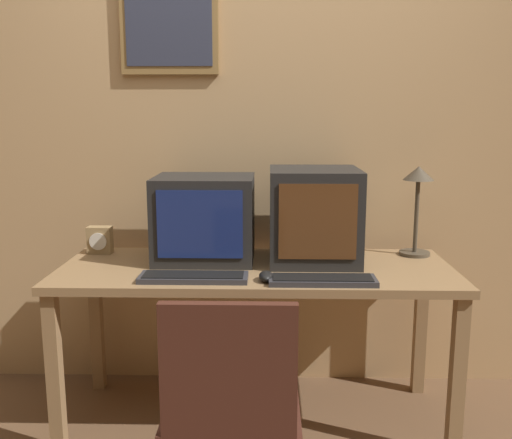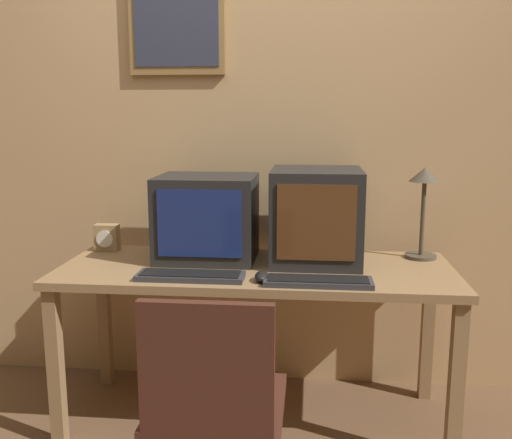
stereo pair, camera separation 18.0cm
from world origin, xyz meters
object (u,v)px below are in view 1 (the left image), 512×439
Objects in this scene: mouse_near_keyboard at (266,276)px; keyboard_main at (194,277)px; office_chair at (232,433)px; desk_clock at (100,240)px; keyboard_side at (322,280)px; monitor_left at (205,218)px; desk_lamp at (418,192)px; monitor_right at (314,215)px.

keyboard_main is at bearing 178.79° from mouse_near_keyboard.
office_chair reaches higher than mouse_near_keyboard.
desk_clock is at bearing 125.68° from office_chair.
monitor_left is at bearing 144.51° from keyboard_side.
desk_lamp reaches higher than keyboard_main.
desk_lamp is at bearing 12.61° from monitor_right.
monitor_left is 1.01× the size of keyboard_main.
monitor_left is 1.04× the size of keyboard_side.
keyboard_side is 1.13m from desk_clock.
monitor_left is 0.50m from monitor_right.
desk_clock reaches higher than keyboard_main.
desk_lamp is at bearing 44.21° from keyboard_side.
keyboard_main is 1.03× the size of keyboard_side.
monitor_left is at bearing -173.95° from desk_lamp.
monitor_left is 0.51× the size of office_chair.
desk_clock is 1.27m from office_chair.
monitor_right is at bearing -5.94° from desk_clock.
monitor_left is at bearing 129.65° from mouse_near_keyboard.
desk_lamp reaches higher than desk_clock.
office_chair is at bearing -110.26° from monitor_right.
office_chair is at bearing -129.71° from desk_lamp.
keyboard_side is 0.71m from office_chair.
mouse_near_keyboard is 0.88m from desk_lamp.
mouse_near_keyboard reaches higher than keyboard_side.
monitor_left is at bearing 101.60° from office_chair.
keyboard_side is (0.52, -0.03, 0.00)m from keyboard_main.
keyboard_main is at bearing -40.63° from desk_clock.
monitor_left is 0.65m from keyboard_side.
keyboard_side is at bearing -24.28° from desk_clock.
office_chair is (0.70, -0.97, -0.42)m from desk_clock.
keyboard_side is at bearing -135.79° from desk_lamp.
mouse_near_keyboard is (0.28, -0.34, -0.17)m from monitor_left.
monitor_left is 0.38m from keyboard_main.
monitor_left reaches higher than keyboard_main.
keyboard_side is (0.01, -0.36, -0.20)m from monitor_right.
keyboard_main is at bearing -146.98° from monitor_right.
desk_clock is (-0.80, 0.44, 0.05)m from mouse_near_keyboard.
office_chair reaches higher than desk_clock.
keyboard_main is at bearing -91.77° from monitor_left.
desk_clock reaches higher than keyboard_side.
mouse_near_keyboard is at bearing -122.56° from monitor_right.
office_chair is (-0.33, -0.51, -0.37)m from keyboard_side.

